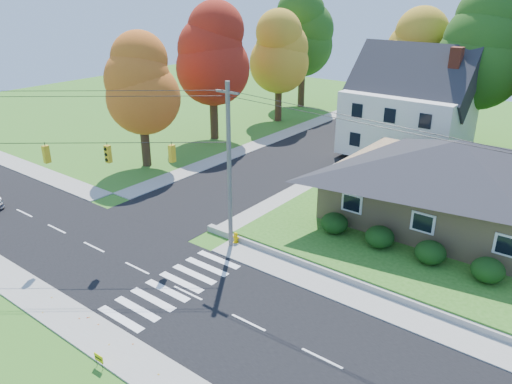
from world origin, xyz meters
TOP-DOWN VIEW (x-y plane):
  - ground at (0.00, 0.00)m, footprint 120.00×120.00m
  - road_main at (0.00, 0.00)m, footprint 90.00×8.00m
  - road_cross at (-8.00, 26.00)m, footprint 8.00×44.00m
  - sidewalk_north at (0.00, 5.00)m, footprint 90.00×2.00m
  - sidewalk_south at (0.00, -5.00)m, footprint 90.00×2.00m
  - ranch_house at (8.00, 16.00)m, footprint 14.60×10.60m
  - colonial_house at (0.04, 28.00)m, footprint 10.40×8.40m
  - hedge_row at (7.50, 9.80)m, footprint 10.70×1.70m
  - traffic_infrastructure at (-0.15, 1.35)m, footprint 38.10×10.66m
  - tree_lot_0 at (-2.00, 34.00)m, footprint 6.72×6.72m
  - tree_lot_1 at (4.00, 33.00)m, footprint 7.84×7.84m
  - tree_west_0 at (-17.00, 12.00)m, footprint 6.16×6.16m
  - tree_west_1 at (-18.00, 22.00)m, footprint 7.28×7.28m
  - tree_west_2 at (-17.00, 32.00)m, footprint 6.72×6.72m
  - tree_west_3 at (-19.00, 40.00)m, footprint 7.84×7.84m
  - white_car at (-7.46, 34.54)m, footprint 2.27×4.47m
  - fire_hydrant at (-1.50, 5.66)m, footprint 0.44×0.34m
  - yard_sign at (0.96, -6.10)m, footprint 0.53×0.05m

SIDE VIEW (x-z plane):
  - ground at x=0.00m, z-range 0.00..0.00m
  - road_main at x=0.00m, z-range 0.00..0.02m
  - road_cross at x=-8.00m, z-range 0.00..0.02m
  - sidewalk_north at x=0.00m, z-range 0.00..0.08m
  - sidewalk_south at x=0.00m, z-range 0.00..0.08m
  - fire_hydrant at x=-1.50m, z-range -0.02..0.75m
  - yard_sign at x=0.96m, z-range 0.14..0.80m
  - white_car at x=-7.46m, z-range 0.02..1.43m
  - hedge_row at x=7.50m, z-range 0.50..1.77m
  - ranch_house at x=8.00m, z-range 0.57..5.97m
  - colonial_house at x=0.04m, z-range -0.22..9.38m
  - traffic_infrastructure at x=-0.15m, z-range 0.15..10.15m
  - tree_west_0 at x=-17.00m, z-range 1.42..12.89m
  - tree_west_2 at x=-17.00m, z-range 1.55..14.06m
  - tree_lot_0 at x=-2.00m, z-range 2.05..14.56m
  - tree_west_1 at x=-18.00m, z-range 1.68..15.24m
  - tree_west_3 at x=-19.00m, z-range 1.81..16.41m
  - tree_lot_1 at x=4.00m, z-range 2.31..16.91m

